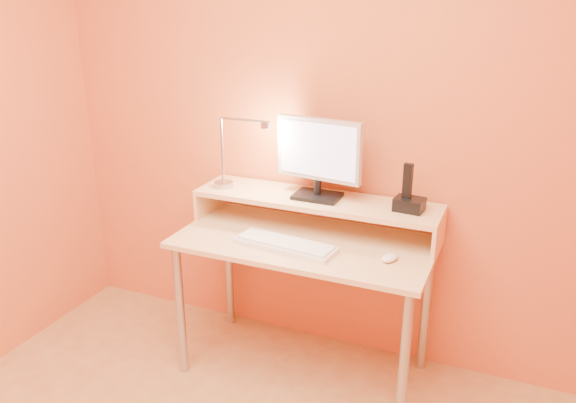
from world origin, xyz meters
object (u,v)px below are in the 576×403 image
at_px(lamp_base, 224,184).
at_px(remote_control, 255,238).
at_px(phone_dock, 409,204).
at_px(monitor_panel, 319,149).
at_px(mouse, 390,258).
at_px(keyboard, 285,245).

distance_m(lamp_base, remote_control, 0.38).
height_order(lamp_base, phone_dock, phone_dock).
relative_size(monitor_panel, mouse, 4.55).
height_order(monitor_panel, lamp_base, monitor_panel).
bearing_deg(phone_dock, remote_control, -154.39).
xyz_separation_m(lamp_base, keyboard, (0.44, -0.24, -0.16)).
distance_m(lamp_base, mouse, 0.94).
bearing_deg(phone_dock, monitor_panel, -175.40).
distance_m(keyboard, mouse, 0.47).
bearing_deg(mouse, monitor_panel, 172.64).
height_order(monitor_panel, phone_dock, monitor_panel).
relative_size(monitor_panel, remote_control, 2.50).
bearing_deg(lamp_base, monitor_panel, 4.61).
xyz_separation_m(lamp_base, remote_control, (0.27, -0.21, -0.16)).
bearing_deg(remote_control, monitor_panel, 57.90).
bearing_deg(remote_control, keyboard, 0.52).
bearing_deg(lamp_base, phone_dock, 1.83).
xyz_separation_m(keyboard, remote_control, (-0.17, 0.03, -0.00)).
bearing_deg(monitor_panel, lamp_base, -167.65).
bearing_deg(keyboard, mouse, 12.56).
height_order(keyboard, remote_control, keyboard).
bearing_deg(phone_dock, keyboard, -145.89).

